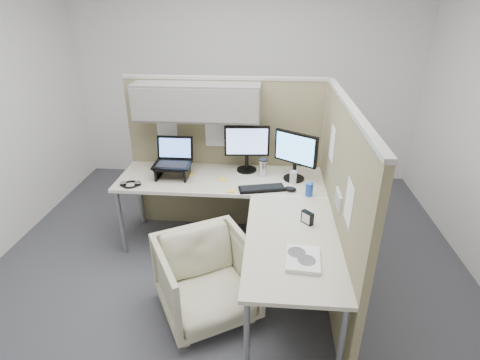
# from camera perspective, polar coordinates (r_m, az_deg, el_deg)

# --- Properties ---
(ground) EXTENTS (4.50, 4.50, 0.00)m
(ground) POSITION_cam_1_polar(r_m,az_deg,el_deg) (3.56, -2.00, -14.15)
(ground) COLOR #3B3C41
(ground) RESTS_ON ground
(partition_back) EXTENTS (2.00, 0.36, 1.63)m
(partition_back) POSITION_cam_1_polar(r_m,az_deg,el_deg) (3.78, -4.09, 7.35)
(partition_back) COLOR #8B805B
(partition_back) RESTS_ON ground
(partition_right) EXTENTS (0.07, 2.03, 1.63)m
(partition_right) POSITION_cam_1_polar(r_m,az_deg,el_deg) (3.08, 14.54, -3.61)
(partition_right) COLOR #8B805B
(partition_right) RESTS_ON ground
(desk) EXTENTS (2.00, 1.98, 0.73)m
(desk) POSITION_cam_1_polar(r_m,az_deg,el_deg) (3.27, 0.25, -3.53)
(desk) COLOR beige
(desk) RESTS_ON ground
(office_chair) EXTENTS (0.92, 0.91, 0.71)m
(office_chair) POSITION_cam_1_polar(r_m,az_deg,el_deg) (3.00, -5.13, -14.27)
(office_chair) COLOR beige
(office_chair) RESTS_ON ground
(monitor_left) EXTENTS (0.44, 0.20, 0.47)m
(monitor_left) POSITION_cam_1_polar(r_m,az_deg,el_deg) (3.68, 1.06, 5.37)
(monitor_left) COLOR black
(monitor_left) RESTS_ON desk
(monitor_right) EXTENTS (0.38, 0.28, 0.47)m
(monitor_right) POSITION_cam_1_polar(r_m,az_deg,el_deg) (3.53, 8.45, 4.18)
(monitor_right) COLOR black
(monitor_right) RESTS_ON desk
(laptop_station) EXTENTS (0.35, 0.30, 0.37)m
(laptop_station) POSITION_cam_1_polar(r_m,az_deg,el_deg) (3.66, -10.16, 2.61)
(laptop_station) COLOR black
(laptop_station) RESTS_ON desk
(keyboard) EXTENTS (0.43, 0.23, 0.02)m
(keyboard) POSITION_cam_1_polar(r_m,az_deg,el_deg) (3.40, 3.31, -1.31)
(keyboard) COLOR black
(keyboard) RESTS_ON desk
(mouse) EXTENTS (0.13, 0.10, 0.04)m
(mouse) POSITION_cam_1_polar(r_m,az_deg,el_deg) (3.40, 7.68, -1.37)
(mouse) COLOR black
(mouse) RESTS_ON desk
(travel_mug) EXTENTS (0.08, 0.08, 0.18)m
(travel_mug) POSITION_cam_1_polar(r_m,az_deg,el_deg) (3.64, 3.51, 1.89)
(travel_mug) COLOR silver
(travel_mug) RESTS_ON desk
(soda_can_green) EXTENTS (0.07, 0.07, 0.12)m
(soda_can_green) POSITION_cam_1_polar(r_m,az_deg,el_deg) (3.32, 10.50, -1.45)
(soda_can_green) COLOR #1E3FA5
(soda_can_green) RESTS_ON desk
(soda_can_silver) EXTENTS (0.07, 0.07, 0.12)m
(soda_can_silver) POSITION_cam_1_polar(r_m,az_deg,el_deg) (3.53, 8.11, 0.44)
(soda_can_silver) COLOR silver
(soda_can_silver) RESTS_ON desk
(sticky_note_c) EXTENTS (0.10, 0.10, 0.01)m
(sticky_note_c) POSITION_cam_1_polar(r_m,az_deg,el_deg) (3.71, -7.61, 0.79)
(sticky_note_c) COLOR yellow
(sticky_note_c) RESTS_ON desk
(sticky_note_b) EXTENTS (0.08, 0.08, 0.01)m
(sticky_note_b) POSITION_cam_1_polar(r_m,az_deg,el_deg) (3.37, -1.39, -1.67)
(sticky_note_b) COLOR yellow
(sticky_note_b) RESTS_ON desk
(sticky_note_d) EXTENTS (0.09, 0.09, 0.01)m
(sticky_note_d) POSITION_cam_1_polar(r_m,az_deg,el_deg) (3.59, -2.66, 0.09)
(sticky_note_d) COLOR yellow
(sticky_note_d) RESTS_ON desk
(headphones) EXTENTS (0.19, 0.17, 0.03)m
(headphones) POSITION_cam_1_polar(r_m,az_deg,el_deg) (3.62, -16.35, -0.62)
(headphones) COLOR black
(headphones) RESTS_ON desk
(paper_stack) EXTENTS (0.24, 0.30, 0.03)m
(paper_stack) POSITION_cam_1_polar(r_m,az_deg,el_deg) (2.54, 9.56, -11.80)
(paper_stack) COLOR white
(paper_stack) RESTS_ON desk
(desk_clock) EXTENTS (0.10, 0.10, 0.10)m
(desk_clock) POSITION_cam_1_polar(r_m,az_deg,el_deg) (2.92, 10.22, -5.67)
(desk_clock) COLOR black
(desk_clock) RESTS_ON desk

